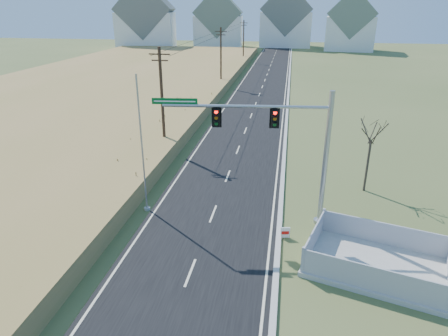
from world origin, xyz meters
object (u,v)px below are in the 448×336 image
(open_sign, at_px, (285,233))
(flagpole, at_px, (143,160))
(fence_enclosure, at_px, (376,264))
(traffic_signal_mast, at_px, (292,146))
(bare_tree, at_px, (373,130))

(open_sign, distance_m, flagpole, 9.52)
(fence_enclosure, height_order, open_sign, fence_enclosure)
(traffic_signal_mast, relative_size, fence_enclosure, 1.30)
(traffic_signal_mast, height_order, bare_tree, traffic_signal_mast)
(open_sign, height_order, flagpole, flagpole)
(flagpole, bearing_deg, traffic_signal_mast, -0.58)
(traffic_signal_mast, height_order, open_sign, traffic_signal_mast)
(fence_enclosure, bearing_deg, traffic_signal_mast, 154.45)
(traffic_signal_mast, height_order, fence_enclosure, traffic_signal_mast)
(open_sign, bearing_deg, traffic_signal_mast, 75.23)
(fence_enclosure, distance_m, bare_tree, 10.25)
(open_sign, xyz_separation_m, bare_tree, (5.38, 7.18, 4.08))
(bare_tree, bearing_deg, traffic_signal_mast, -134.81)
(flagpole, bearing_deg, bare_tree, 20.28)
(fence_enclosure, relative_size, flagpole, 0.89)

